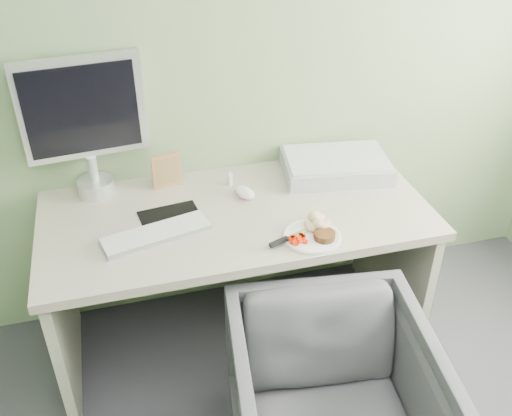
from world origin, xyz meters
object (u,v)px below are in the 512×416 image
object	(u,v)px
monitor	(85,120)
desk_chair	(331,404)
desk	(237,246)
plate	(312,237)
scanner	(336,166)

from	to	relation	value
monitor	desk_chair	distance (m)	1.46
desk	plate	xyz separation A→B (m)	(0.24, -0.26, 0.19)
plate	scanner	distance (m)	0.53
scanner	monitor	world-z (taller)	monitor
desk	plate	bearing A→B (deg)	-47.22
desk	monitor	distance (m)	0.82
desk	scanner	world-z (taller)	scanner
plate	desk_chair	bearing A→B (deg)	-98.41
scanner	monitor	xyz separation A→B (m)	(-1.06, 0.13, 0.30)
plate	scanner	world-z (taller)	scanner
plate	desk_chair	size ratio (longest dim) A/B	0.31
desk	desk_chair	bearing A→B (deg)	-76.38
plate	scanner	xyz separation A→B (m)	(0.28, 0.45, 0.03)
desk	monitor	world-z (taller)	monitor
desk	scanner	distance (m)	0.59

